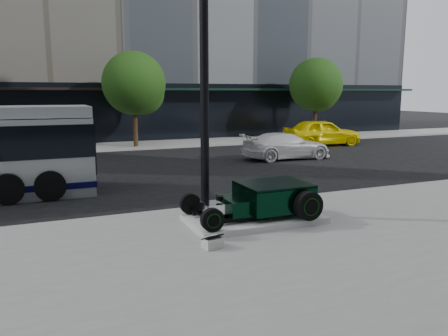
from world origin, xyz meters
name	(u,v)px	position (x,y,z in m)	size (l,w,h in m)	color
ground	(186,194)	(0.00, 0.00, 0.00)	(120.00, 120.00, 0.00)	black
sidewalk_far	(117,146)	(0.00, 14.00, 0.06)	(70.00, 4.00, 0.12)	gray
street_trees	(136,86)	(1.15, 13.07, 3.77)	(29.80, 3.80, 5.70)	black
display_plinth	(254,218)	(0.51, -4.02, 0.20)	(3.40, 1.80, 0.15)	silver
hot_rod	(266,198)	(0.84, -4.02, 0.70)	(3.22, 2.00, 0.81)	black
info_plaque	(212,242)	(-1.17, -5.38, 0.24)	(0.45, 0.37, 0.31)	silver
lamppost	(204,80)	(-0.36, -2.77, 3.67)	(0.42, 0.42, 7.69)	black
white_sedan	(286,146)	(7.22, 5.61, 0.67)	(1.89, 4.64, 1.35)	silver
yellow_taxi	(322,132)	(12.33, 9.76, 0.85)	(2.01, 5.00, 1.70)	#F6DF04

